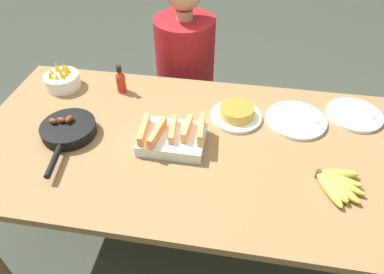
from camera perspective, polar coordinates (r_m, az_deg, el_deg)
The scene contains 11 objects.
ground_plane at distance 2.01m, azimuth 0.00°, elevation -16.05°, with size 14.00×14.00×0.00m, color #383D33.
dining_table at distance 1.50m, azimuth 0.00°, elevation -3.15°, with size 1.89×0.94×0.72m.
banana_bunch at distance 1.37m, azimuth 22.80°, elevation -7.16°, with size 0.19×0.19×0.04m.
melon_tray at distance 1.42m, azimuth -3.26°, elevation 0.00°, with size 0.27×0.21×0.10m.
skillet at distance 1.55m, azimuth -19.93°, elevation 1.11°, with size 0.23×0.39×0.08m.
frittata_plate_center at distance 1.56m, azimuth 7.42°, elevation 3.91°, with size 0.23×0.23×0.06m.
empty_plate_near_front at distance 1.74m, azimuth 25.44°, elevation 3.38°, with size 0.25×0.25×0.02m.
empty_plate_far_left at distance 1.61m, azimuth 16.96°, elevation 2.75°, with size 0.27×0.27×0.02m.
fruit_bowl_mango at distance 1.86m, azimuth -20.84°, elevation 8.95°, with size 0.17×0.17×0.12m.
hot_sauce_bottle at distance 1.73m, azimuth -11.80°, elevation 9.21°, with size 0.05×0.05×0.14m.
person_figure at distance 2.18m, azimuth -1.10°, elevation 8.25°, with size 0.38×0.38×1.19m.
Camera 1 is at (0.17, -1.03, 1.72)m, focal length 32.00 mm.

